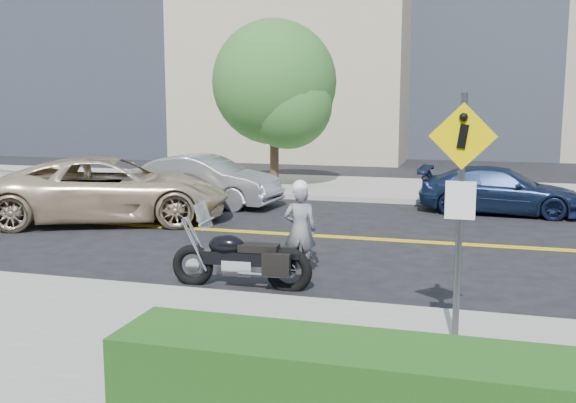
% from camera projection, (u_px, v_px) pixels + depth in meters
% --- Properties ---
extents(ground_plane, '(120.00, 120.00, 0.00)m').
position_uv_depth(ground_plane, '(276.00, 233.00, 15.33)').
color(ground_plane, black).
rests_on(ground_plane, ground).
extents(sidewalk_near, '(60.00, 5.00, 0.15)m').
position_uv_depth(sidewalk_near, '(96.00, 348.00, 8.20)').
color(sidewalk_near, '#9E9B91').
rests_on(sidewalk_near, ground_plane).
extents(sidewalk_far, '(60.00, 5.00, 0.15)m').
position_uv_depth(sidewalk_far, '(341.00, 187.00, 22.44)').
color(sidewalk_far, '#9E9B91').
rests_on(sidewalk_far, ground_plane).
extents(pedestrian_sign, '(0.78, 0.08, 3.00)m').
position_uv_depth(pedestrian_sign, '(461.00, 195.00, 7.89)').
color(pedestrian_sign, '#4C4C51').
rests_on(pedestrian_sign, sidewalk_near).
extents(motorcyclist, '(0.63, 0.48, 1.66)m').
position_uv_depth(motorcyclist, '(300.00, 227.00, 11.83)').
color(motorcyclist, silver).
rests_on(motorcyclist, ground).
extents(motorcycle, '(2.32, 0.84, 1.39)m').
position_uv_depth(motorcycle, '(241.00, 246.00, 10.95)').
color(motorcycle, black).
rests_on(motorcycle, ground).
extents(suv, '(6.39, 4.64, 1.61)m').
position_uv_depth(suv, '(110.00, 189.00, 16.68)').
color(suv, beige).
rests_on(suv, ground).
extents(parked_car_silver, '(4.46, 1.94, 1.42)m').
position_uv_depth(parked_car_silver, '(205.00, 181.00, 19.14)').
color(parked_car_silver, '#95979C').
rests_on(parked_car_silver, ground).
extents(parked_car_blue, '(4.31, 1.94, 1.23)m').
position_uv_depth(parked_car_blue, '(500.00, 190.00, 17.88)').
color(parked_car_blue, '#172546').
rests_on(parked_car_blue, ground).
extents(tree_far_a, '(4.08, 4.08, 5.58)m').
position_uv_depth(tree_far_a, '(274.00, 82.00, 22.00)').
color(tree_far_a, '#382619').
rests_on(tree_far_a, ground).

